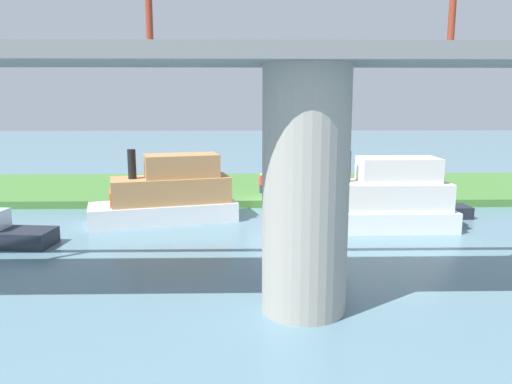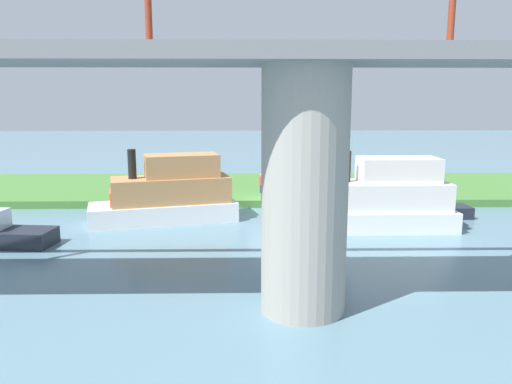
% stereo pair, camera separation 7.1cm
% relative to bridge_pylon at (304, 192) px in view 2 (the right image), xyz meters
% --- Properties ---
extents(ground_plane, '(160.00, 160.00, 0.00)m').
position_rel_bridge_pylon_xyz_m(ground_plane, '(0.49, -16.01, -4.04)').
color(ground_plane, slate).
extents(grassy_bank, '(80.00, 12.00, 0.50)m').
position_rel_bridge_pylon_xyz_m(grassy_bank, '(0.49, -22.01, -3.79)').
color(grassy_bank, '#427533').
rests_on(grassy_bank, ground).
extents(bridge_pylon, '(2.81, 2.81, 8.09)m').
position_rel_bridge_pylon_xyz_m(bridge_pylon, '(0.00, 0.00, 0.00)').
color(bridge_pylon, '#9E998E').
rests_on(bridge_pylon, ground).
extents(bridge_span, '(73.13, 4.30, 3.25)m').
position_rel_bridge_pylon_xyz_m(bridge_span, '(-0.00, -0.01, 4.54)').
color(bridge_span, slate).
rests_on(bridge_span, bridge_pylon).
extents(person_on_bank, '(0.39, 0.39, 1.39)m').
position_rel_bridge_pylon_xyz_m(person_on_bank, '(0.82, -18.77, -2.84)').
color(person_on_bank, '#2D334C').
rests_on(person_on_bank, grassy_bank).
extents(mooring_post, '(0.20, 0.20, 0.93)m').
position_rel_bridge_pylon_xyz_m(mooring_post, '(-1.20, -17.03, -3.08)').
color(mooring_post, brown).
rests_on(mooring_post, grassy_bank).
extents(skiff_small, '(8.43, 2.91, 4.29)m').
position_rel_bridge_pylon_xyz_m(skiff_small, '(-5.43, -10.60, -2.46)').
color(skiff_small, white).
rests_on(skiff_small, ground).
extents(motorboat_red, '(8.74, 4.79, 4.25)m').
position_rel_bridge_pylon_xyz_m(motorboat_red, '(6.41, -12.63, -2.47)').
color(motorboat_red, white).
rests_on(motorboat_red, ground).
extents(houseboat_blue, '(4.54, 1.75, 1.49)m').
position_rel_bridge_pylon_xyz_m(houseboat_blue, '(-9.07, -13.24, -3.51)').
color(houseboat_blue, '#1E232D').
rests_on(houseboat_blue, ground).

